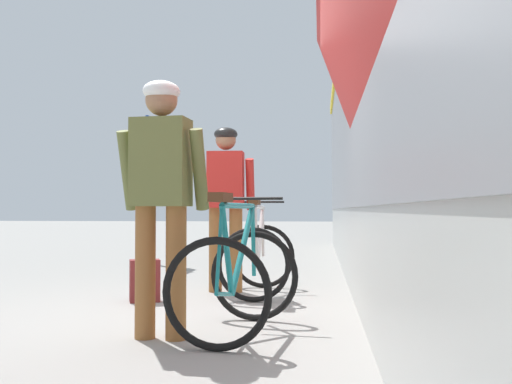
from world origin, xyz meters
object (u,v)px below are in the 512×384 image
bicycle_near_teal (237,277)px  backpack_on_platform (145,281)px  cyclist_far_in_red (226,193)px  bicycle_far_white (259,256)px  cyclist_near_in_olive (161,184)px  platform_sign_post (153,164)px  train_car (509,96)px

bicycle_near_teal → backpack_on_platform: 1.74m
cyclist_far_in_red → bicycle_far_white: 0.77m
cyclist_near_in_olive → bicycle_near_teal: bearing=21.0°
bicycle_far_white → platform_sign_post: (-2.08, 3.20, 1.22)m
backpack_on_platform → platform_sign_post: (-1.04, 3.77, 1.42)m
train_car → cyclist_near_in_olive: size_ratio=10.51×
bicycle_near_teal → backpack_on_platform: bicycle_near_teal is taller
cyclist_far_in_red → bicycle_far_white: bearing=-22.5°
backpack_on_platform → platform_sign_post: platform_sign_post is taller
train_car → cyclist_far_in_red: (-2.80, 0.41, -0.91)m
bicycle_far_white → platform_sign_post: 4.00m
bicycle_far_white → platform_sign_post: bearing=123.0°
train_car → backpack_on_platform: size_ratio=46.31×
cyclist_near_in_olive → bicycle_near_teal: 0.84m
cyclist_near_in_olive → platform_sign_post: size_ratio=0.73×
cyclist_far_in_red → backpack_on_platform: size_ratio=4.40×
cyclist_far_in_red → bicycle_far_white: (0.37, -0.15, -0.65)m
backpack_on_platform → platform_sign_post: bearing=83.8°
bicycle_far_white → backpack_on_platform: bicycle_far_white is taller
train_car → backpack_on_platform: (-3.47, -0.32, -1.77)m
cyclist_far_in_red → bicycle_near_teal: cyclist_far_in_red is taller
cyclist_near_in_olive → backpack_on_platform: size_ratio=4.40×
cyclist_near_in_olive → bicycle_far_white: (0.44, 2.12, -0.65)m
cyclist_near_in_olive → bicycle_far_white: cyclist_near_in_olive is taller
cyclist_far_in_red → platform_sign_post: 3.53m
cyclist_far_in_red → cyclist_near_in_olive: bearing=-91.9°
cyclist_far_in_red → train_car: bearing=-8.3°
cyclist_far_in_red → platform_sign_post: bearing=119.3°
train_car → backpack_on_platform: 3.90m
cyclist_near_in_olive → bicycle_far_white: bearing=78.2°
train_car → bicycle_far_white: size_ratio=17.19×
backpack_on_platform → platform_sign_post: size_ratio=0.17×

